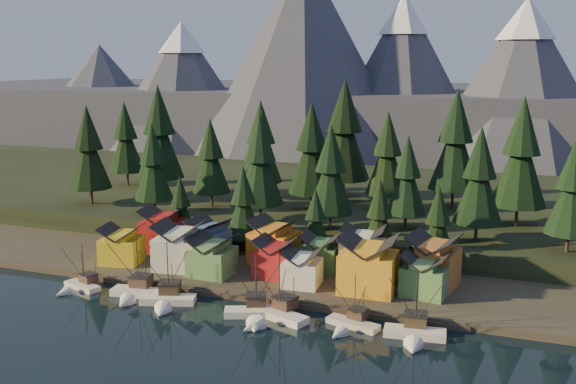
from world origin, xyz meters
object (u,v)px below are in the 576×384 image
(house_front_0, at_px, (122,244))
(house_back_0, at_px, (162,228))
(boat_4, at_px, (272,308))
(boat_5, at_px, (350,319))
(boat_3, at_px, (256,306))
(house_back_1, at_px, (208,238))
(house_front_1, at_px, (179,245))
(boat_6, at_px, (415,325))
(boat_1, at_px, (134,285))
(boat_2, at_px, (166,292))
(boat_0, at_px, (78,281))

(house_front_0, height_order, house_back_0, house_back_0)
(boat_4, bearing_deg, boat_5, 24.82)
(boat_3, xyz_separation_m, house_back_1, (-21.23, 23.82, 3.88))
(boat_3, relative_size, house_front_1, 1.16)
(boat_3, relative_size, boat_6, 0.97)
(boat_1, distance_m, boat_4, 28.43)
(boat_2, bearing_deg, house_back_1, 80.94)
(boat_2, bearing_deg, boat_3, -17.81)
(boat_1, relative_size, boat_5, 1.25)
(house_front_0, bearing_deg, boat_6, -22.42)
(boat_2, distance_m, house_back_1, 24.22)
(house_front_0, relative_size, house_back_0, 0.92)
(house_front_1, bearing_deg, boat_2, -76.92)
(boat_2, relative_size, house_front_0, 1.39)
(house_back_0, bearing_deg, boat_2, -66.42)
(boat_1, height_order, house_back_0, boat_1)
(boat_6, bearing_deg, boat_5, 171.23)
(boat_1, relative_size, house_back_1, 1.35)
(house_front_1, bearing_deg, boat_6, -24.20)
(boat_3, xyz_separation_m, boat_4, (2.92, 0.18, 0.04))
(boat_1, relative_size, house_back_0, 1.28)
(boat_3, relative_size, house_front_0, 1.31)
(boat_5, relative_size, house_back_1, 1.08)
(boat_6, bearing_deg, house_back_0, 151.30)
(boat_3, distance_m, house_back_0, 43.16)
(house_back_0, bearing_deg, boat_3, -45.96)
(boat_3, relative_size, house_back_1, 1.27)
(boat_6, bearing_deg, boat_3, 175.54)
(boat_1, xyz_separation_m, house_front_1, (1.72, 14.41, 4.06))
(boat_1, height_order, house_front_1, boat_1)
(house_front_1, bearing_deg, boat_3, -41.57)
(boat_3, distance_m, boat_6, 27.42)
(boat_1, relative_size, house_front_1, 1.22)
(boat_3, bearing_deg, boat_5, -16.22)
(house_front_0, bearing_deg, boat_2, -47.38)
(boat_3, xyz_separation_m, house_back_0, (-33.98, 26.25, 4.39))
(boat_0, bearing_deg, boat_3, 15.50)
(house_front_0, xyz_separation_m, house_back_0, (3.23, 11.33, 0.87))
(boat_3, height_order, boat_5, boat_3)
(boat_0, relative_size, boat_4, 0.77)
(boat_1, bearing_deg, boat_5, -6.89)
(boat_6, bearing_deg, boat_1, 173.10)
(boat_1, relative_size, boat_3, 1.06)
(boat_0, distance_m, house_back_1, 28.60)
(boat_1, height_order, boat_3, boat_1)
(house_back_0, distance_m, house_back_1, 12.99)
(boat_0, bearing_deg, boat_4, 15.88)
(boat_6, bearing_deg, house_back_1, 148.49)
(boat_2, distance_m, house_front_0, 24.67)
(boat_1, relative_size, boat_6, 1.02)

